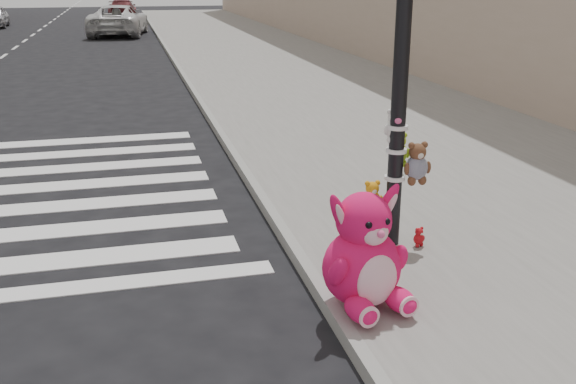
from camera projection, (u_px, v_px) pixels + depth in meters
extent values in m
cube|color=slate|center=(350.00, 102.00, 15.14)|extent=(7.00, 80.00, 0.14)
cube|color=gray|center=(204.00, 109.00, 14.35)|extent=(0.12, 80.00, 0.15)
cylinder|color=black|center=(401.00, 58.00, 6.40)|extent=(0.16, 0.16, 4.00)
cylinder|color=white|center=(395.00, 178.00, 6.80)|extent=(0.22, 0.22, 0.04)
cylinder|color=white|center=(396.00, 150.00, 6.70)|extent=(0.22, 0.22, 0.04)
cylinder|color=white|center=(398.00, 127.00, 6.62)|extent=(0.22, 0.22, 0.04)
ellipsoid|color=#F2145F|center=(361.00, 313.00, 5.38)|extent=(0.31, 0.42, 0.20)
ellipsoid|color=#F2145F|center=(400.00, 303.00, 5.54)|extent=(0.31, 0.42, 0.20)
ellipsoid|color=#F2145F|center=(362.00, 267.00, 5.64)|extent=(0.82, 0.74, 0.71)
ellipsoid|color=#F9BFD1|center=(377.00, 281.00, 5.44)|extent=(0.42, 0.22, 0.47)
sphere|color=#F2145F|center=(364.00, 220.00, 5.50)|extent=(0.58, 0.58, 0.49)
ellipsoid|color=#F2145F|center=(340.00, 216.00, 5.40)|extent=(0.35, 0.17, 0.49)
ellipsoid|color=#F2145F|center=(384.00, 208.00, 5.59)|extent=(0.35, 0.17, 0.49)
imported|color=silver|center=(118.00, 20.00, 31.86)|extent=(3.17, 5.60, 1.48)
imported|color=#51171A|center=(122.00, 9.00, 43.78)|extent=(1.95, 4.45, 1.27)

